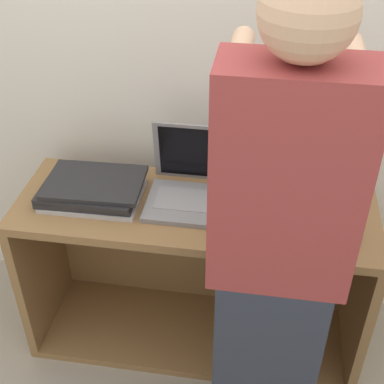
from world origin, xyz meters
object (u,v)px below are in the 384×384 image
(laptop_open, at_px, (197,187))
(laptop_stack_left, at_px, (92,189))
(laptop_stack_right, at_px, (302,211))
(person, at_px, (277,262))

(laptop_open, height_order, laptop_stack_left, laptop_open)
(laptop_stack_left, xyz_separation_m, laptop_stack_right, (0.80, -0.00, -0.01))
(laptop_stack_left, height_order, laptop_stack_right, laptop_stack_left)
(laptop_stack_right, height_order, person, person)
(laptop_stack_right, xyz_separation_m, person, (-0.09, -0.40, 0.11))
(laptop_stack_right, bearing_deg, laptop_stack_left, 179.95)
(laptop_open, xyz_separation_m, person, (0.31, -0.45, 0.08))
(laptop_stack_left, bearing_deg, laptop_stack_right, -0.05)
(laptop_stack_left, relative_size, person, 0.23)
(laptop_open, distance_m, person, 0.55)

